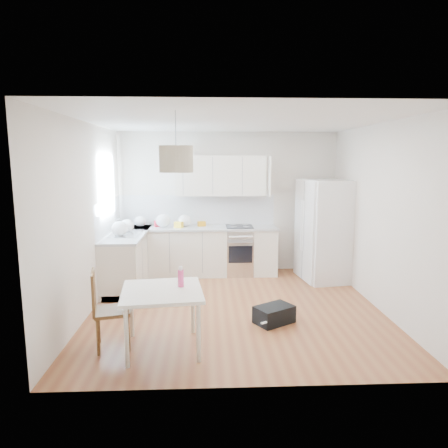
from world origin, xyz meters
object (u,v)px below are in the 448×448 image
(refrigerator, at_px, (325,230))
(dining_table, at_px, (162,296))
(gym_bag, at_px, (274,314))
(dining_chair, at_px, (112,309))

(refrigerator, distance_m, dining_table, 3.74)
(refrigerator, xyz_separation_m, gym_bag, (-1.25, -1.94, -0.80))
(gym_bag, bearing_deg, refrigerator, 25.79)
(dining_chair, bearing_deg, gym_bag, 3.90)
(dining_chair, distance_m, gym_bag, 2.12)
(dining_table, height_order, dining_chair, dining_chair)
(dining_table, relative_size, dining_chair, 1.07)
(dining_table, bearing_deg, gym_bag, 19.21)
(dining_table, relative_size, gym_bag, 1.98)
(refrigerator, distance_m, gym_bag, 2.44)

